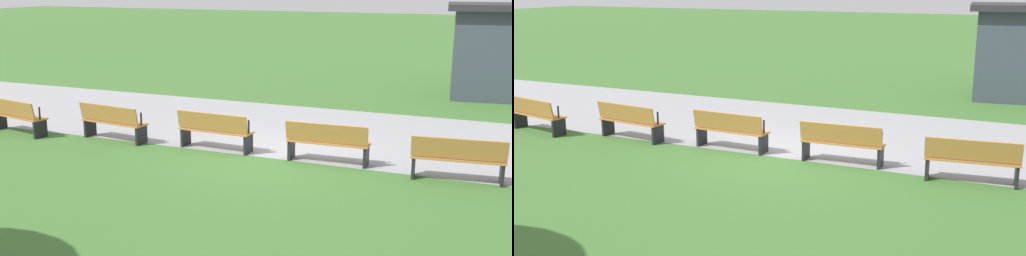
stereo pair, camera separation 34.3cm
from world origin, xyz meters
TOP-DOWN VIEW (x-y plane):
  - ground_plane at (0.00, 0.00)m, footprint 120.00×120.00m
  - path_paving at (0.00, 2.58)m, footprint 38.37×5.57m
  - bench_2 at (-6.57, -0.68)m, footprint 1.80×0.79m
  - bench_3 at (-3.95, -0.29)m, footprint 1.78×0.66m
  - bench_4 at (-1.32, -0.09)m, footprint 1.76×0.54m
  - bench_5 at (1.32, -0.09)m, footprint 1.76×0.54m
  - bench_6 at (3.95, -0.29)m, footprint 1.78×0.66m
  - kiosk at (4.45, 9.32)m, footprint 4.06×3.13m

SIDE VIEW (x-z plane):
  - ground_plane at x=0.00m, z-range 0.00..0.00m
  - path_paving at x=0.00m, z-range 0.00..0.01m
  - bench_2 at x=-6.57m, z-range 0.03..0.92m
  - bench_3 at x=-3.95m, z-range 0.03..0.92m
  - bench_4 at x=-1.32m, z-range 0.03..0.92m
  - bench_5 at x=1.32m, z-range 0.03..0.92m
  - bench_6 at x=3.95m, z-range 0.03..0.92m
  - kiosk at x=4.45m, z-range 0.04..3.07m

